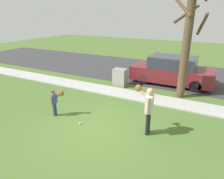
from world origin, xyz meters
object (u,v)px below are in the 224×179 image
person_child (56,99)px  street_tree_near (187,39)px  baseball (80,123)px  utility_cabinet (120,77)px  person_adult (148,106)px  parked_suv_maroon (172,71)px

person_child → street_tree_near: street_tree_near is taller
baseball → utility_cabinet: 4.73m
person_adult → parked_suv_maroon: bearing=-92.9°
person_adult → parked_suv_maroon: person_adult is taller
person_adult → person_child: bearing=-0.3°
person_adult → street_tree_near: 4.41m
parked_suv_maroon → street_tree_near: bearing=115.1°
utility_cabinet → parked_suv_maroon: 3.13m
person_adult → baseball: (-2.43, -0.61, -1.01)m
utility_cabinet → parked_suv_maroon: size_ratio=0.22×
person_child → baseball: 1.46m
baseball → person_adult: bearing=14.0°
person_child → utility_cabinet: (0.74, 4.51, -0.22)m
utility_cabinet → street_tree_near: (3.43, -0.08, 2.36)m
street_tree_near → parked_suv_maroon: street_tree_near is taller
person_child → parked_suv_maroon: bearing=55.3°
street_tree_near → parked_suv_maroon: 2.92m
person_adult → parked_suv_maroon: size_ratio=0.36×
person_child → baseball: bearing=-14.4°
parked_suv_maroon → person_adult: bearing=94.1°
person_adult → parked_suv_maroon: (-0.42, 5.85, -0.26)m
street_tree_near → baseball: bearing=-122.1°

